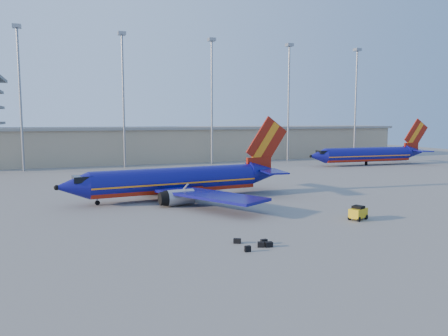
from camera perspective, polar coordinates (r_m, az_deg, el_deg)
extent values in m
plane|color=slate|center=(53.83, -0.32, -4.70)|extent=(220.00, 220.00, 0.00)
cube|color=gray|center=(111.37, -6.07, 3.06)|extent=(120.00, 15.00, 8.00)
cube|color=slate|center=(111.21, -6.09, 5.22)|extent=(122.00, 16.00, 0.60)
cylinder|color=gray|center=(95.71, -25.05, 7.96)|extent=(0.44, 0.44, 28.00)
cube|color=gray|center=(97.32, -25.46, 16.40)|extent=(1.60, 1.60, 0.70)
cylinder|color=gray|center=(96.47, -12.99, 8.37)|extent=(0.44, 0.44, 28.00)
cube|color=gray|center=(98.07, -13.21, 16.75)|extent=(1.60, 1.60, 0.70)
cylinder|color=gray|center=(101.26, -1.59, 8.43)|extent=(0.44, 0.44, 28.00)
cube|color=gray|center=(102.78, -1.62, 16.42)|extent=(1.60, 1.60, 0.70)
cylinder|color=gray|center=(109.55, 8.42, 8.20)|extent=(0.44, 0.44, 28.00)
cube|color=gray|center=(110.95, 8.55, 15.60)|extent=(1.60, 1.60, 0.70)
cylinder|color=gray|center=(120.61, 16.81, 7.83)|extent=(0.44, 0.44, 28.00)
cube|color=gray|center=(121.89, 17.03, 14.56)|extent=(1.60, 1.60, 0.70)
cylinder|color=navy|center=(57.22, -6.37, -1.59)|extent=(22.01, 5.16, 3.36)
cube|color=maroon|center=(57.34, -6.35, -2.44)|extent=(21.96, 4.52, 1.18)
cube|color=orange|center=(57.25, -6.36, -1.81)|extent=(22.01, 5.19, 0.20)
cone|color=navy|center=(54.38, -19.21, -2.32)|extent=(4.08, 3.67, 3.36)
cube|color=black|center=(54.41, -18.01, -1.35)|extent=(2.37, 2.53, 0.73)
cone|color=navy|center=(62.79, 5.12, -0.58)|extent=(4.99, 3.74, 3.36)
cube|color=maroon|center=(62.29, 4.56, 0.51)|extent=(3.84, 0.81, 2.00)
cube|color=maroon|center=(62.70, 5.59, 3.45)|extent=(6.67, 0.84, 7.25)
cube|color=orange|center=(62.61, 5.45, 3.45)|extent=(4.45, 0.75, 5.69)
cube|color=navy|center=(65.21, 3.46, 0.14)|extent=(4.29, 6.35, 0.20)
cube|color=navy|center=(59.93, 6.34, -0.44)|extent=(3.44, 6.11, 0.20)
cube|color=navy|center=(65.27, -7.56, -1.35)|extent=(8.93, 14.79, 0.32)
cube|color=navy|center=(50.49, -1.86, -3.55)|extent=(10.76, 14.53, 0.32)
cube|color=maroon|center=(57.55, -5.92, -2.77)|extent=(5.73, 3.98, 0.91)
cylinder|color=gray|center=(61.53, -8.77, -2.39)|extent=(3.42, 2.17, 1.91)
cylinder|color=gray|center=(52.68, -5.75, -3.82)|extent=(3.42, 2.17, 1.91)
cylinder|color=gray|center=(55.08, -16.22, -4.17)|extent=(0.24, 0.24, 1.00)
cylinder|color=black|center=(55.11, -16.21, -4.38)|extent=(0.60, 0.27, 0.58)
cylinder|color=black|center=(60.19, -5.86, -3.18)|extent=(0.80, 0.56, 0.76)
cylinder|color=black|center=(55.83, -4.21, -3.92)|extent=(0.80, 0.56, 0.76)
cylinder|color=navy|center=(104.30, 18.12, 1.68)|extent=(21.50, 4.43, 3.29)
cube|color=maroon|center=(104.37, 18.10, 1.22)|extent=(21.47, 3.81, 1.16)
cube|color=orange|center=(104.32, 18.11, 1.56)|extent=(21.50, 4.46, 0.20)
cone|color=navy|center=(97.46, 12.14, 1.55)|extent=(3.91, 3.49, 3.29)
cube|color=black|center=(97.98, 12.73, 2.05)|extent=(2.26, 2.42, 0.71)
cone|color=navy|center=(112.40, 23.49, 1.94)|extent=(4.80, 3.53, 3.29)
cube|color=maroon|center=(111.86, 23.24, 2.55)|extent=(3.76, 0.69, 1.96)
cube|color=maroon|center=(112.55, 23.79, 4.13)|extent=(6.54, 0.63, 7.10)
cube|color=orange|center=(112.43, 23.72, 4.14)|extent=(4.36, 0.61, 5.57)
cube|color=navy|center=(114.42, 22.36, 2.30)|extent=(3.52, 6.04, 0.20)
cube|color=navy|center=(109.89, 24.40, 2.07)|extent=(4.06, 6.19, 0.20)
cylinder|color=black|center=(104.47, 18.08, 0.58)|extent=(0.66, 0.66, 0.80)
cube|color=gold|center=(47.39, 17.11, -5.62)|extent=(2.30, 1.85, 0.96)
cube|color=black|center=(47.28, 17.13, -4.94)|extent=(1.29, 1.34, 0.33)
cylinder|color=black|center=(47.08, 16.08, -6.25)|extent=(0.52, 0.36, 0.50)
cylinder|color=black|center=(46.58, 17.21, -6.42)|extent=(0.52, 0.36, 0.50)
cylinder|color=black|center=(48.39, 16.98, -5.94)|extent=(0.52, 0.36, 0.50)
cylinder|color=black|center=(47.91, 18.09, -6.10)|extent=(0.52, 0.36, 0.50)
cube|color=black|center=(34.79, 3.11, -10.49)|extent=(0.52, 0.34, 0.47)
cube|color=black|center=(36.92, 5.23, -9.56)|extent=(0.58, 0.35, 0.41)
cube|color=black|center=(36.15, 5.87, -9.90)|extent=(0.67, 0.51, 0.43)
cube|color=black|center=(37.04, 1.73, -9.50)|extent=(0.73, 0.62, 0.39)
cube|color=black|center=(36.06, 4.85, -9.93)|extent=(0.66, 0.55, 0.43)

